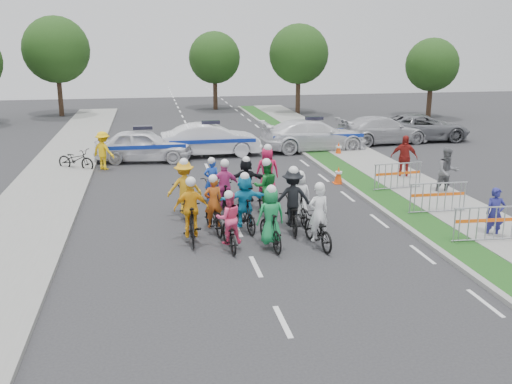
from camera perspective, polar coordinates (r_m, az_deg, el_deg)
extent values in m
plane|color=#28282B|center=(14.75, -0.02, -7.48)|extent=(90.00, 90.00, 0.00)
cube|color=gray|center=(20.67, 11.38, -0.95)|extent=(0.20, 60.00, 0.12)
cube|color=#194F19|center=(20.94, 13.15, -0.85)|extent=(1.20, 60.00, 0.11)
cube|color=gray|center=(21.72, 17.51, -0.57)|extent=(2.40, 60.00, 0.13)
cube|color=gray|center=(19.62, -21.93, -2.61)|extent=(3.00, 60.00, 0.13)
imported|color=black|center=(16.08, 6.16, -3.77)|extent=(0.86, 1.91, 0.97)
imported|color=white|center=(15.88, 6.26, -2.11)|extent=(0.63, 0.46, 1.62)
sphere|color=white|center=(15.63, 6.39, 0.49)|extent=(0.28, 0.28, 0.28)
imported|color=black|center=(15.83, 1.45, -3.83)|extent=(0.72, 1.81, 1.06)
imported|color=#1A8F49|center=(15.65, 1.50, -2.35)|extent=(0.83, 0.60, 1.59)
sphere|color=white|center=(15.39, 1.55, 0.23)|extent=(0.28, 0.28, 0.28)
imported|color=black|center=(15.84, -2.75, -4.17)|extent=(0.69, 1.70, 0.88)
imported|color=#FF467E|center=(15.65, -2.74, -2.60)|extent=(0.75, 0.60, 1.46)
sphere|color=white|center=(15.41, -2.75, -0.29)|extent=(0.25, 0.25, 0.25)
imported|color=black|center=(16.39, -6.44, -3.14)|extent=(0.57, 1.88, 1.12)
imported|color=yellow|center=(16.21, -6.48, -1.65)|extent=(0.99, 0.44, 1.68)
sphere|color=white|center=(15.95, -6.55, 1.03)|extent=(0.29, 0.29, 0.29)
imported|color=black|center=(17.34, 3.61, -2.18)|extent=(0.93, 2.06, 1.04)
imported|color=black|center=(17.15, 3.68, -0.55)|extent=(1.19, 0.78, 1.74)
sphere|color=white|center=(16.90, 3.77, 2.11)|extent=(0.30, 0.30, 0.30)
imported|color=black|center=(17.26, -1.17, -2.21)|extent=(0.85, 1.83, 1.06)
imported|color=#1B9FD0|center=(17.09, -1.15, -0.84)|extent=(1.54, 0.76, 1.59)
sphere|color=white|center=(16.85, -1.14, 1.54)|extent=(0.28, 0.28, 0.28)
imported|color=black|center=(17.21, -4.28, -2.53)|extent=(0.89, 1.85, 0.93)
imported|color=#BB5117|center=(17.02, -4.29, -1.00)|extent=(0.62, 0.46, 1.55)
sphere|color=white|center=(16.78, -4.32, 1.32)|extent=(0.27, 0.27, 0.27)
imported|color=black|center=(18.06, 4.31, -1.59)|extent=(0.55, 1.66, 0.99)
imported|color=white|center=(17.90, 4.38, -0.33)|extent=(0.75, 0.51, 1.48)
sphere|color=white|center=(17.68, 4.46, 1.75)|extent=(0.26, 0.26, 0.26)
imported|color=black|center=(18.79, 0.98, -0.86)|extent=(0.75, 1.93, 1.00)
imported|color=#15772A|center=(18.61, 1.01, 0.62)|extent=(0.84, 0.67, 1.67)
sphere|color=white|center=(18.38, 1.06, 2.95)|extent=(0.29, 0.29, 0.29)
imported|color=black|center=(18.83, -3.14, -0.70)|extent=(0.59, 1.84, 1.09)
imported|color=#D83C96|center=(18.67, -3.13, 0.60)|extent=(0.98, 0.44, 1.64)
sphere|color=white|center=(18.44, -3.15, 2.88)|extent=(0.28, 0.28, 0.28)
imported|color=black|center=(18.70, -7.13, -1.01)|extent=(0.81, 2.00, 1.03)
imported|color=gold|center=(18.51, -7.17, 0.50)|extent=(1.15, 0.71, 1.72)
sphere|color=white|center=(18.28, -7.25, 2.94)|extent=(0.30, 0.30, 0.30)
imported|color=black|center=(19.88, -1.03, 0.06)|extent=(0.54, 1.71, 1.02)
imported|color=black|center=(19.72, -1.01, 1.24)|extent=(1.43, 0.50, 1.53)
sphere|color=white|center=(19.52, -1.00, 3.22)|extent=(0.26, 0.26, 0.26)
imported|color=black|center=(19.98, -4.44, -0.09)|extent=(0.83, 1.77, 0.90)
imported|color=blue|center=(19.82, -4.45, 1.21)|extent=(0.59, 0.43, 1.49)
sphere|color=white|center=(19.62, -4.48, 3.12)|extent=(0.26, 0.26, 0.26)
imported|color=black|center=(20.84, 1.11, 0.96)|extent=(0.62, 1.95, 1.16)
imported|color=#D11A4C|center=(20.69, 1.14, 2.19)|extent=(0.87, 0.58, 1.74)
sphere|color=white|center=(20.47, 1.18, 4.42)|extent=(0.30, 0.30, 0.30)
imported|color=white|center=(27.67, -11.17, 4.60)|extent=(4.71, 2.42, 1.53)
imported|color=white|center=(28.52, -4.53, 5.22)|extent=(4.95, 1.90, 1.61)
imported|color=white|center=(29.98, 5.80, 5.68)|extent=(5.64, 2.43, 1.62)
imported|color=silver|center=(32.69, 12.56, 6.07)|extent=(5.39, 2.68, 1.51)
imported|color=slate|center=(34.22, 16.24, 6.21)|extent=(5.49, 2.70, 1.50)
imported|color=navy|center=(17.91, 22.79, -2.00)|extent=(0.63, 0.49, 1.52)
imported|color=#59595E|center=(22.25, 18.60, 1.93)|extent=(0.93, 0.75, 1.80)
imported|color=maroon|center=(24.33, 14.58, 3.36)|extent=(1.17, 0.87, 1.85)
imported|color=yellow|center=(26.29, -15.02, 4.02)|extent=(1.26, 1.18, 1.71)
cube|color=#F24C0C|center=(23.32, 8.22, 0.90)|extent=(0.40, 0.40, 0.03)
cone|color=#F24C0C|center=(23.24, 8.25, 1.70)|extent=(0.36, 0.36, 0.70)
cylinder|color=silver|center=(23.22, 8.26, 1.94)|extent=(0.29, 0.29, 0.08)
cube|color=#F24C0C|center=(28.89, 8.23, 3.64)|extent=(0.40, 0.40, 0.03)
cone|color=#F24C0C|center=(28.83, 8.25, 4.29)|extent=(0.36, 0.36, 0.70)
cylinder|color=silver|center=(28.81, 8.26, 4.49)|extent=(0.29, 0.29, 0.08)
imported|color=black|center=(26.52, -17.57, 3.12)|extent=(1.92, 1.54, 0.98)
cylinder|color=#382619|center=(45.07, 4.22, 9.88)|extent=(0.36, 0.36, 3.25)
sphere|color=#1B3912|center=(44.90, 4.29, 13.60)|extent=(4.55, 4.55, 4.55)
cylinder|color=#382619|center=(44.62, 16.95, 8.90)|extent=(0.36, 0.36, 2.75)
sphere|color=#1B3912|center=(44.45, 17.20, 12.07)|extent=(3.85, 3.85, 3.85)
cylinder|color=#382619|center=(46.01, -19.02, 9.38)|extent=(0.36, 0.36, 3.50)
sphere|color=#1B3912|center=(45.85, -19.36, 13.29)|extent=(4.90, 4.90, 4.90)
cylinder|color=#382619|center=(47.89, -4.10, 10.03)|extent=(0.36, 0.36, 3.00)
sphere|color=#1B3912|center=(47.73, -4.16, 13.26)|extent=(4.20, 4.20, 4.20)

